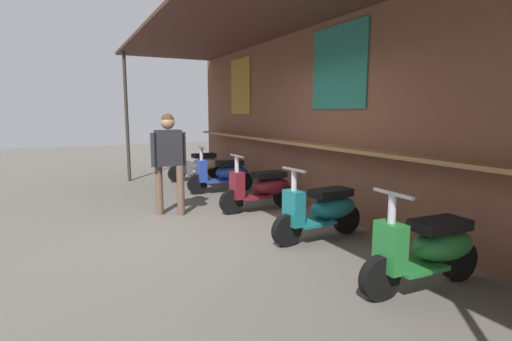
# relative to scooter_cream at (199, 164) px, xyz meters

# --- Properties ---
(ground_plane) EXTENTS (32.32, 32.32, 0.00)m
(ground_plane) POSITION_rel_scooter_cream_xyz_m (4.19, -1.08, -0.39)
(ground_plane) COLOR #605B54
(market_stall_facade) EXTENTS (11.54, 2.73, 3.27)m
(market_stall_facade) POSITION_rel_scooter_cream_xyz_m (4.20, 0.73, 1.45)
(market_stall_facade) COLOR brown
(market_stall_facade) RESTS_ON ground_plane
(scooter_cream) EXTENTS (0.46, 1.40, 0.97)m
(scooter_cream) POSITION_rel_scooter_cream_xyz_m (0.00, 0.00, 0.00)
(scooter_cream) COLOR beige
(scooter_cream) RESTS_ON ground_plane
(scooter_blue) EXTENTS (0.49, 1.40, 0.97)m
(scooter_blue) POSITION_rel_scooter_cream_xyz_m (1.62, -0.00, 0.00)
(scooter_blue) COLOR #233D9E
(scooter_blue) RESTS_ON ground_plane
(scooter_maroon) EXTENTS (0.46, 1.40, 0.97)m
(scooter_maroon) POSITION_rel_scooter_cream_xyz_m (3.35, 0.00, 0.00)
(scooter_maroon) COLOR maroon
(scooter_maroon) RESTS_ON ground_plane
(scooter_teal) EXTENTS (0.49, 1.40, 0.97)m
(scooter_teal) POSITION_rel_scooter_cream_xyz_m (5.05, -0.00, 0.00)
(scooter_teal) COLOR #197075
(scooter_teal) RESTS_ON ground_plane
(scooter_green) EXTENTS (0.46, 1.40, 0.97)m
(scooter_green) POSITION_rel_scooter_cream_xyz_m (6.70, -0.00, 0.00)
(scooter_green) COLOR #237533
(scooter_green) RESTS_ON ground_plane
(shopper_with_handbag) EXTENTS (0.30, 0.64, 1.63)m
(shopper_with_handbag) POSITION_rel_scooter_cream_xyz_m (2.94, -1.47, 0.60)
(shopper_with_handbag) COLOR brown
(shopper_with_handbag) RESTS_ON ground_plane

